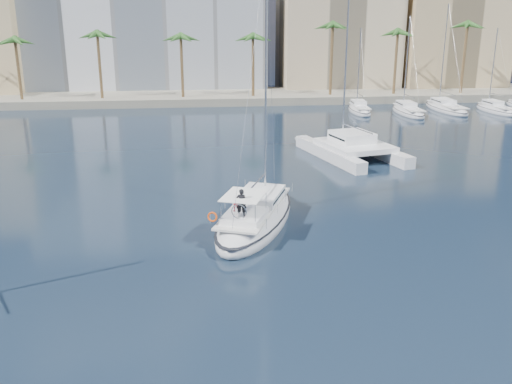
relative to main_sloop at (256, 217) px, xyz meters
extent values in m
plane|color=black|center=(-0.27, -3.36, -0.56)|extent=(160.00, 160.00, 0.00)
cube|color=gray|center=(-0.27, 57.64, 0.04)|extent=(120.00, 14.00, 1.20)
cube|color=silver|center=(-12.27, 69.64, 13.44)|extent=(42.00, 16.00, 28.00)
cube|color=#C3B08C|center=(21.73, 66.64, 9.44)|extent=(20.00, 14.00, 20.00)
cube|color=tan|center=(41.73, 64.64, 8.44)|extent=(18.00, 12.00, 18.00)
cylinder|color=brown|center=(-0.27, 53.64, 4.69)|extent=(0.44, 0.44, 10.50)
sphere|color=#2B5820|center=(-0.27, 53.64, 9.94)|extent=(3.60, 3.60, 3.60)
cylinder|color=brown|center=(33.73, 53.64, 4.69)|extent=(0.44, 0.44, 10.50)
sphere|color=#2B5820|center=(33.73, 53.64, 9.94)|extent=(3.60, 3.60, 3.60)
ellipsoid|color=silver|center=(0.00, 0.00, -0.17)|extent=(8.22, 13.08, 2.59)
ellipsoid|color=black|center=(0.00, 0.00, 0.19)|extent=(8.30, 13.21, 0.18)
cube|color=silver|center=(-0.08, -0.22, 0.81)|extent=(6.02, 9.75, 0.12)
cube|color=white|center=(0.44, 1.12, 1.17)|extent=(3.97, 4.77, 0.60)
cube|color=black|center=(0.44, 1.12, 1.19)|extent=(3.81, 4.33, 0.14)
cylinder|color=#B7BABF|center=(0.96, 2.47, 9.06)|extent=(0.15, 0.15, 16.37)
cylinder|color=#B7BABF|center=(0.05, 0.12, 2.37)|extent=(1.93, 4.74, 0.11)
cube|color=white|center=(-0.95, -2.46, 1.05)|extent=(3.34, 3.77, 0.36)
cube|color=white|center=(-0.99, -2.57, 2.42)|extent=(3.34, 3.77, 0.04)
torus|color=silver|center=(-1.39, -3.58, 1.72)|extent=(0.91, 0.40, 0.96)
torus|color=#E0460B|center=(-2.98, -3.47, 1.42)|extent=(0.66, 0.41, 0.64)
imported|color=black|center=(-1.21, -3.15, 2.12)|extent=(0.71, 0.53, 1.78)
imported|color=#B21B22|center=(-1.49, -2.03, 1.82)|extent=(0.63, 0.52, 1.17)
cube|color=silver|center=(9.05, 17.35, -0.01)|extent=(4.34, 12.41, 1.10)
cube|color=silver|center=(13.95, 18.64, -0.01)|extent=(4.34, 12.41, 1.10)
cube|color=white|center=(11.66, 17.39, 0.74)|extent=(7.22, 8.10, 0.50)
cube|color=white|center=(11.50, 17.99, 1.44)|extent=(4.28, 4.51, 1.00)
cube|color=black|center=(11.50, 17.99, 1.49)|extent=(4.18, 4.03, 0.18)
cylinder|color=#B7BABF|center=(11.02, 19.81, 9.29)|extent=(0.18, 0.18, 16.69)
ellipsoid|color=silver|center=(-1.62, -1.36, 0.27)|extent=(0.21, 0.40, 0.19)
sphere|color=silver|center=(-1.62, -1.17, 0.29)|extent=(0.10, 0.10, 0.10)
cube|color=gray|center=(-1.90, -1.36, 0.30)|extent=(0.46, 0.16, 0.11)
cube|color=gray|center=(-1.34, -1.36, 0.30)|extent=(0.46, 0.16, 0.11)
camera|label=1|loc=(-3.86, -35.74, 13.14)|focal=40.00mm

